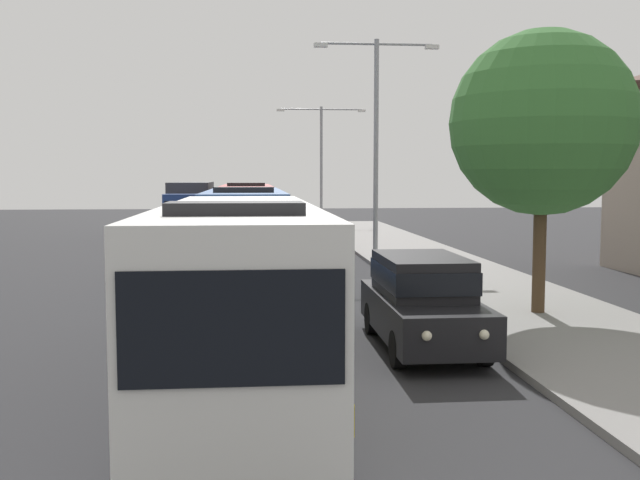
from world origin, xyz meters
TOP-DOWN VIEW (x-y plane):
  - bus_lead at (-1.30, 13.13)m, footprint 2.58×10.55m
  - bus_second_in_line at (-1.30, 25.77)m, footprint 2.58×11.47m
  - bus_middle at (-1.30, 38.54)m, footprint 2.58×10.79m
  - white_suv at (2.40, 15.23)m, footprint 1.86×4.95m
  - box_truck_oncoming at (-4.60, 44.37)m, footprint 2.35×8.25m
  - streetlamp_mid at (4.10, 30.96)m, footprint 5.17×0.28m
  - streetlamp_far at (4.10, 54.72)m, footprint 6.51×0.28m
  - roadside_tree at (6.02, 18.10)m, footprint 4.53×4.53m

SIDE VIEW (x-z plane):
  - white_suv at x=2.40m, z-range 0.08..1.98m
  - bus_lead at x=-1.30m, z-range 0.08..3.29m
  - bus_middle at x=-1.30m, z-range 0.08..3.29m
  - bus_second_in_line at x=-1.30m, z-range 0.09..3.30m
  - box_truck_oncoming at x=-4.60m, z-range 0.14..3.29m
  - roadside_tree at x=6.02m, z-range 1.35..8.29m
  - streetlamp_far at x=4.10m, z-range 1.13..9.53m
  - streetlamp_mid at x=4.10m, z-range 1.05..10.01m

